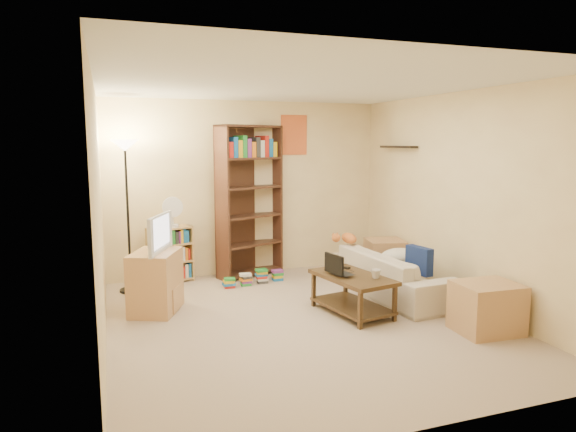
% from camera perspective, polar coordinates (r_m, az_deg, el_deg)
% --- Properties ---
extents(room, '(4.50, 4.54, 2.52)m').
position_cam_1_polar(room, '(5.34, 1.66, 5.07)').
color(room, tan).
rests_on(room, ground).
extents(sofa, '(1.99, 1.01, 0.55)m').
position_cam_1_polar(sofa, '(6.62, 11.49, -6.30)').
color(sofa, beige).
rests_on(sofa, ground).
extents(navy_pillow, '(0.17, 0.38, 0.33)m').
position_cam_1_polar(navy_pillow, '(6.30, 14.36, -4.80)').
color(navy_pillow, navy).
rests_on(navy_pillow, sofa).
extents(cream_blanket, '(0.51, 0.36, 0.22)m').
position_cam_1_polar(cream_blanket, '(6.69, 12.27, -4.45)').
color(cream_blanket, silver).
rests_on(cream_blanket, sofa).
extents(tabby_cat, '(0.43, 0.18, 0.15)m').
position_cam_1_polar(tabby_cat, '(7.01, 6.54, -2.46)').
color(tabby_cat, orange).
rests_on(tabby_cat, sofa).
extents(coffee_table, '(0.73, 1.08, 0.44)m').
position_cam_1_polar(coffee_table, '(5.85, 7.18, -8.00)').
color(coffee_table, '#442F1A').
rests_on(coffee_table, ground).
extents(laptop, '(0.47, 0.40, 0.03)m').
position_cam_1_polar(laptop, '(5.85, 6.27, -6.29)').
color(laptop, black).
rests_on(laptop, coffee_table).
extents(laptop_screen, '(0.08, 0.33, 0.22)m').
position_cam_1_polar(laptop_screen, '(5.74, 5.14, -5.35)').
color(laptop_screen, white).
rests_on(laptop_screen, laptop).
extents(mug, '(0.16, 0.16, 0.10)m').
position_cam_1_polar(mug, '(5.71, 9.73, -6.36)').
color(mug, silver).
rests_on(mug, coffee_table).
extents(tv_remote, '(0.13, 0.18, 0.02)m').
position_cam_1_polar(tv_remote, '(6.13, 6.13, -5.66)').
color(tv_remote, black).
rests_on(tv_remote, coffee_table).
extents(tv_stand, '(0.68, 0.78, 0.69)m').
position_cam_1_polar(tv_stand, '(6.04, -14.49, -7.09)').
color(tv_stand, tan).
rests_on(tv_stand, ground).
extents(television, '(0.81, 0.64, 0.42)m').
position_cam_1_polar(television, '(5.92, -14.68, -1.87)').
color(television, black).
rests_on(television, tv_stand).
extents(tall_bookshelf, '(1.02, 0.66, 2.15)m').
position_cam_1_polar(tall_bookshelf, '(7.31, -4.29, 2.07)').
color(tall_bookshelf, '#47271B').
rests_on(tall_bookshelf, ground).
extents(short_bookshelf, '(0.64, 0.41, 0.77)m').
position_cam_1_polar(short_bookshelf, '(7.23, -12.92, -4.23)').
color(short_bookshelf, tan).
rests_on(short_bookshelf, ground).
extents(desk_fan, '(0.27, 0.15, 0.42)m').
position_cam_1_polar(desk_fan, '(7.08, -12.70, 0.61)').
color(desk_fan, white).
rests_on(desk_fan, short_bookshelf).
extents(floor_lamp, '(0.33, 0.33, 1.95)m').
position_cam_1_polar(floor_lamp, '(6.76, -17.57, 4.74)').
color(floor_lamp, black).
rests_on(floor_lamp, ground).
extents(side_table, '(0.59, 0.59, 0.56)m').
position_cam_1_polar(side_table, '(7.34, 10.68, -4.78)').
color(side_table, tan).
rests_on(side_table, ground).
extents(end_cabinet, '(0.64, 0.54, 0.51)m').
position_cam_1_polar(end_cabinet, '(5.64, 21.22, -9.48)').
color(end_cabinet, tan).
rests_on(end_cabinet, ground).
extents(book_stacks, '(0.88, 0.27, 0.19)m').
position_cam_1_polar(book_stacks, '(7.05, -3.70, -6.89)').
color(book_stacks, red).
rests_on(book_stacks, ground).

